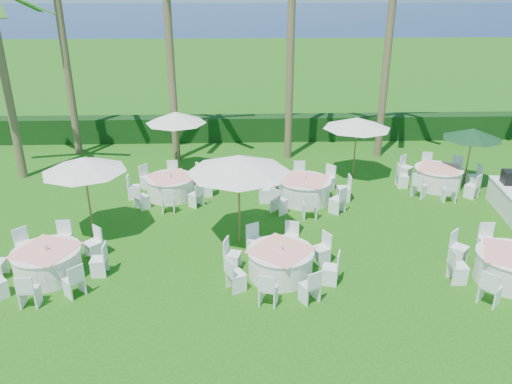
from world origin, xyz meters
TOP-DOWN VIEW (x-y plane):
  - ground at (0.00, 0.00)m, footprint 120.00×120.00m
  - hedge at (0.00, 12.00)m, footprint 34.00×1.00m
  - ocean at (0.00, 102.00)m, footprint 260.00×260.00m
  - banquet_table_a at (-6.30, -0.30)m, footprint 3.12×3.12m
  - banquet_table_b at (-0.08, -0.52)m, footprint 3.08×3.08m
  - banquet_table_c at (5.93, -1.02)m, footprint 3.21×3.21m
  - banquet_table_d at (-3.67, 4.96)m, footprint 3.08×3.08m
  - banquet_table_e at (1.19, 4.39)m, footprint 3.28×3.28m
  - banquet_table_f at (6.46, 5.50)m, footprint 3.14×3.14m
  - umbrella_a at (-5.74, 2.03)m, footprint 2.51×2.51m
  - umbrella_b at (-1.16, 1.37)m, footprint 3.01×3.01m
  - umbrella_c at (-3.62, 7.41)m, footprint 2.42×2.42m
  - umbrella_d at (3.47, 6.73)m, footprint 2.66×2.66m
  - umbrella_green at (7.58, 5.63)m, footprint 2.18×2.18m
  - palm_a at (-8.52, 10.22)m, footprint 4.40×4.10m
  - palm_b at (-3.91, 9.17)m, footprint 4.26×4.36m
  - palm_c at (1.06, 9.23)m, footprint 4.21×4.39m
  - palm_d at (5.17, 9.33)m, footprint 4.33×4.31m
  - palm_f at (-9.89, 7.21)m, footprint 4.41×4.03m

SIDE VIEW (x-z plane):
  - ground at x=0.00m, z-range 0.00..0.00m
  - ocean at x=0.00m, z-range 0.00..0.00m
  - banquet_table_d at x=-3.67m, z-range -0.06..0.87m
  - banquet_table_b at x=-0.08m, z-range -0.06..0.88m
  - banquet_table_a at x=-6.30m, z-range -0.06..0.89m
  - banquet_table_f at x=6.46m, z-range -0.06..0.89m
  - banquet_table_c at x=5.93m, z-range -0.06..0.91m
  - banquet_table_e at x=1.19m, z-range -0.06..0.93m
  - hedge at x=0.00m, z-range 0.00..1.20m
  - umbrella_green at x=7.58m, z-range 0.94..3.23m
  - umbrella_d at x=3.47m, z-range 1.01..3.46m
  - umbrella_a at x=-5.74m, z-range 1.06..3.62m
  - umbrella_c at x=-3.62m, z-range 1.06..3.64m
  - umbrella_b at x=-1.16m, z-range 1.14..3.91m
  - palm_f at x=-9.89m, z-range 0.43..7.64m
  - palm_b at x=-3.91m, z-range 0.45..8.54m
  - palm_d at x=5.17m, z-range 0.46..9.26m
  - palm_a at x=-8.52m, z-range 0.46..9.59m
  - palm_c at x=1.06m, z-range 0.48..12.22m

